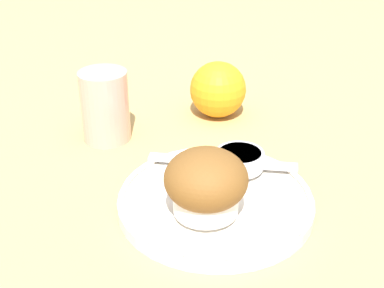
{
  "coord_description": "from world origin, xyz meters",
  "views": [
    {
      "loc": [
        -0.07,
        -0.48,
        0.34
      ],
      "look_at": [
        -0.0,
        0.04,
        0.06
      ],
      "focal_mm": 50.0,
      "sensor_mm": 36.0,
      "label": 1
    }
  ],
  "objects_px": {
    "muffin": "(202,184)",
    "butter_knife": "(222,162)",
    "juice_glass": "(105,106)",
    "orange_fruit": "(218,89)"
  },
  "relations": [
    {
      "from": "butter_knife",
      "to": "orange_fruit",
      "type": "bearing_deg",
      "value": 97.65
    },
    {
      "from": "muffin",
      "to": "butter_knife",
      "type": "relative_size",
      "value": 0.49
    },
    {
      "from": "butter_knife",
      "to": "juice_glass",
      "type": "bearing_deg",
      "value": 154.54
    },
    {
      "from": "butter_knife",
      "to": "juice_glass",
      "type": "xyz_separation_m",
      "value": [
        -0.14,
        0.12,
        0.03
      ]
    },
    {
      "from": "butter_knife",
      "to": "juice_glass",
      "type": "distance_m",
      "value": 0.18
    },
    {
      "from": "orange_fruit",
      "to": "juice_glass",
      "type": "xyz_separation_m",
      "value": [
        -0.16,
        -0.05,
        0.01
      ]
    },
    {
      "from": "orange_fruit",
      "to": "juice_glass",
      "type": "height_order",
      "value": "juice_glass"
    },
    {
      "from": "butter_knife",
      "to": "orange_fruit",
      "type": "height_order",
      "value": "orange_fruit"
    },
    {
      "from": "muffin",
      "to": "butter_knife",
      "type": "xyz_separation_m",
      "value": [
        0.04,
        0.09,
        -0.03
      ]
    },
    {
      "from": "orange_fruit",
      "to": "juice_glass",
      "type": "distance_m",
      "value": 0.17
    }
  ]
}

